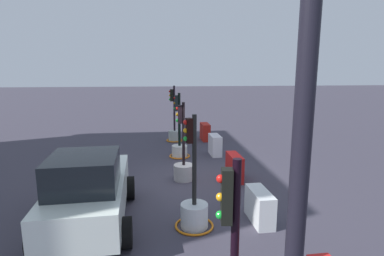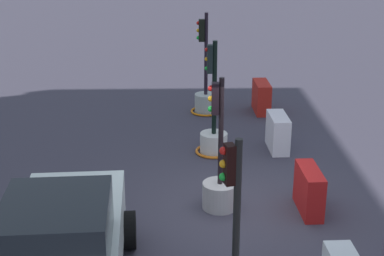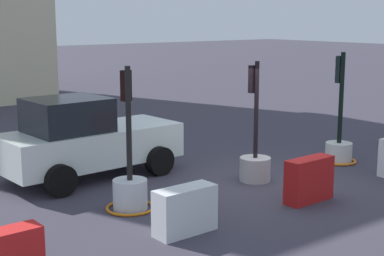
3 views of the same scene
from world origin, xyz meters
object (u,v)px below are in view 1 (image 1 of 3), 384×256
traffic_light_2 (183,166)px  construction_barrier_2 (234,167)px  street_lamp_post (303,124)px  traffic_light_4 (174,132)px  construction_barrier_1 (260,206)px  traffic_light_3 (179,147)px  traffic_light_1 (194,209)px  construction_barrier_4 (205,132)px  construction_barrier_3 (215,145)px  car_white_van (89,190)px

traffic_light_2 → construction_barrier_2: 1.74m
traffic_light_2 → street_lamp_post: bearing=-177.5°
traffic_light_4 → construction_barrier_1: traffic_light_4 is taller
traffic_light_2 → traffic_light_3: (2.83, -0.05, -0.06)m
traffic_light_1 → construction_barrier_4: bearing=-10.3°
construction_barrier_1 → construction_barrier_4: 9.04m
street_lamp_post → traffic_light_4: bearing=1.4°
construction_barrier_4 → traffic_light_3: bearing=152.7°
traffic_light_4 → construction_barrier_3: 3.33m
construction_barrier_4 → street_lamp_post: bearing=174.5°
car_white_van → construction_barrier_3: bearing=-35.2°
traffic_light_2 → traffic_light_3: traffic_light_3 is taller
traffic_light_3 → car_white_van: bearing=155.9°
traffic_light_3 → traffic_light_4: bearing=1.0°
construction_barrier_3 → car_white_van: size_ratio=0.26×
traffic_light_2 → traffic_light_4: traffic_light_4 is taller
traffic_light_2 → construction_barrier_4: 6.12m
traffic_light_3 → construction_barrier_2: 3.44m
construction_barrier_2 → construction_barrier_3: 3.18m
construction_barrier_4 → traffic_light_1: bearing=169.7°
traffic_light_3 → construction_barrier_1: (-5.98, -1.57, -0.03)m
construction_barrier_1 → traffic_light_4: bearing=10.2°
traffic_light_3 → traffic_light_4: traffic_light_4 is taller
traffic_light_1 → traffic_light_2: traffic_light_1 is taller
construction_barrier_1 → car_white_van: size_ratio=0.27×
traffic_light_3 → car_white_van: size_ratio=0.66×
car_white_van → street_lamp_post: 6.10m
traffic_light_3 → construction_barrier_3: (0.17, -1.59, 0.01)m
traffic_light_3 → construction_barrier_2: traffic_light_3 is taller
construction_barrier_1 → construction_barrier_4: size_ratio=1.04×
traffic_light_2 → street_lamp_post: size_ratio=0.49×
construction_barrier_2 → construction_barrier_3: bearing=1.6°
traffic_light_4 → traffic_light_2: bearing=180.0°
construction_barrier_1 → construction_barrier_2: (2.97, -0.11, 0.04)m
traffic_light_1 → construction_barrier_2: size_ratio=2.45×
traffic_light_1 → street_lamp_post: street_lamp_post is taller
construction_barrier_2 → car_white_van: 5.02m
traffic_light_2 → traffic_light_4: 5.89m
construction_barrier_3 → construction_barrier_4: size_ratio=0.99×
construction_barrier_4 → street_lamp_post: street_lamp_post is taller
construction_barrier_1 → traffic_light_1: bearing=92.8°
traffic_light_1 → traffic_light_4: bearing=-0.1°
construction_barrier_2 → construction_barrier_4: size_ratio=1.04×
traffic_light_3 → traffic_light_2: bearing=178.9°
traffic_light_4 → traffic_light_3: bearing=-179.0°
traffic_light_3 → car_white_van: (-5.69, 2.54, 0.45)m
traffic_light_2 → traffic_light_4: size_ratio=0.92×
construction_barrier_1 → car_white_van: car_white_van is taller
street_lamp_post → construction_barrier_4: bearing=-5.5°
construction_barrier_3 → street_lamp_post: street_lamp_post is taller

